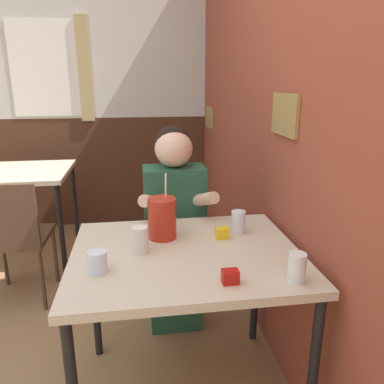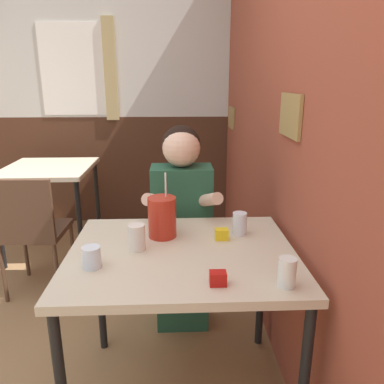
% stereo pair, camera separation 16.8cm
% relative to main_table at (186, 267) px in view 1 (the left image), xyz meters
% --- Properties ---
extents(brick_wall_right, '(0.08, 4.68, 2.70)m').
position_rel_main_table_xyz_m(brick_wall_right, '(0.54, 1.04, 0.67)').
color(brick_wall_right, brown).
rests_on(brick_wall_right, ground_plane).
extents(back_wall, '(5.28, 0.09, 2.70)m').
position_rel_main_table_xyz_m(back_wall, '(-0.64, 2.40, 0.67)').
color(back_wall, silver).
rests_on(back_wall, ground_plane).
extents(main_table, '(0.96, 0.79, 0.76)m').
position_rel_main_table_xyz_m(main_table, '(0.00, 0.00, 0.00)').
color(main_table, beige).
rests_on(main_table, ground_plane).
extents(background_table, '(0.71, 0.76, 0.76)m').
position_rel_main_table_xyz_m(background_table, '(-1.10, 1.67, -0.02)').
color(background_table, beige).
rests_on(background_table, ground_plane).
extents(chair_near_window, '(0.41, 0.41, 0.86)m').
position_rel_main_table_xyz_m(chair_near_window, '(-1.00, 0.94, -0.18)').
color(chair_near_window, '#4C3323').
rests_on(chair_near_window, ground_plane).
extents(person_seated, '(0.42, 0.41, 1.22)m').
position_rel_main_table_xyz_m(person_seated, '(0.01, 0.56, -0.04)').
color(person_seated, '#235138').
rests_on(person_seated, ground_plane).
extents(cocktail_pitcher, '(0.13, 0.13, 0.31)m').
position_rel_main_table_xyz_m(cocktail_pitcher, '(-0.09, 0.16, 0.17)').
color(cocktail_pitcher, '#B22819').
rests_on(cocktail_pitcher, main_table).
extents(glass_near_pitcher, '(0.07, 0.07, 0.11)m').
position_rel_main_table_xyz_m(glass_near_pitcher, '(0.27, 0.17, 0.13)').
color(glass_near_pitcher, silver).
rests_on(glass_near_pitcher, main_table).
extents(glass_center, '(0.06, 0.06, 0.11)m').
position_rel_main_table_xyz_m(glass_center, '(0.36, -0.30, 0.13)').
color(glass_center, silver).
rests_on(glass_center, main_table).
extents(glass_far_side, '(0.07, 0.07, 0.11)m').
position_rel_main_table_xyz_m(glass_far_side, '(-0.19, 0.02, 0.13)').
color(glass_far_side, silver).
rests_on(glass_far_side, main_table).
extents(glass_by_brick, '(0.07, 0.07, 0.09)m').
position_rel_main_table_xyz_m(glass_by_brick, '(-0.35, -0.13, 0.12)').
color(glass_by_brick, silver).
rests_on(glass_by_brick, main_table).
extents(condiment_ketchup, '(0.06, 0.04, 0.05)m').
position_rel_main_table_xyz_m(condiment_ketchup, '(0.12, -0.28, 0.10)').
color(condiment_ketchup, '#B7140F').
rests_on(condiment_ketchup, main_table).
extents(condiment_mustard, '(0.06, 0.04, 0.05)m').
position_rel_main_table_xyz_m(condiment_mustard, '(0.18, 0.11, 0.10)').
color(condiment_mustard, yellow).
rests_on(condiment_mustard, main_table).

